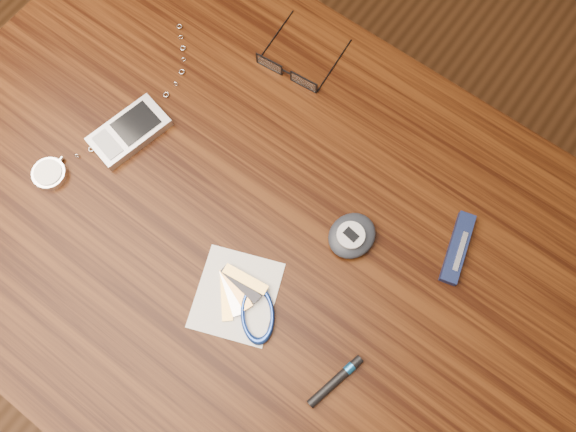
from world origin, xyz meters
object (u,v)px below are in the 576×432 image
(pda_phone, at_px, (129,132))
(notepad_keys, at_px, (247,303))
(desk, at_px, (258,249))
(eyeglasses, at_px, (289,70))
(pocket_watch, at_px, (56,169))
(pedometer, at_px, (352,236))
(pocket_knife, at_px, (458,248))

(pda_phone, xyz_separation_m, notepad_keys, (0.28, -0.09, -0.00))
(desk, xyz_separation_m, eyeglasses, (-0.10, 0.22, 0.11))
(pocket_watch, bearing_deg, desk, 19.24)
(eyeglasses, bearing_deg, notepad_keys, -62.46)
(pda_phone, relative_size, pedometer, 1.58)
(desk, distance_m, notepad_keys, 0.15)
(pocket_watch, xyz_separation_m, notepad_keys, (0.32, 0.01, -0.00))
(pocket_knife, bearing_deg, desk, -149.29)
(notepad_keys, bearing_deg, pocket_watch, -178.20)
(pocket_watch, height_order, notepad_keys, same)
(pedometer, bearing_deg, pocket_knife, 30.29)
(eyeglasses, bearing_deg, desk, -64.65)
(pedometer, bearing_deg, pda_phone, -170.02)
(desk, height_order, pocket_knife, pocket_knife)
(notepad_keys, distance_m, pocket_knife, 0.28)
(pocket_watch, bearing_deg, eyeglasses, 62.05)
(eyeglasses, height_order, pocket_knife, eyeglasses)
(desk, distance_m, pocket_knife, 0.29)
(eyeglasses, relative_size, pocket_watch, 0.36)
(eyeglasses, xyz_separation_m, pocket_knife, (0.34, -0.08, -0.00))
(desk, height_order, eyeglasses, eyeglasses)
(desk, relative_size, pedometer, 13.45)
(desk, distance_m, eyeglasses, 0.27)
(desk, height_order, pedometer, pedometer)
(pda_phone, bearing_deg, desk, -2.06)
(eyeglasses, relative_size, pedometer, 1.55)
(desk, bearing_deg, eyeglasses, 115.35)
(pocket_watch, height_order, pda_phone, pda_phone)
(pocket_watch, xyz_separation_m, pocket_knife, (0.50, 0.23, 0.00))
(pedometer, distance_m, notepad_keys, 0.16)
(desk, relative_size, pda_phone, 8.51)
(desk, xyz_separation_m, pocket_watch, (-0.27, -0.09, 0.11))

